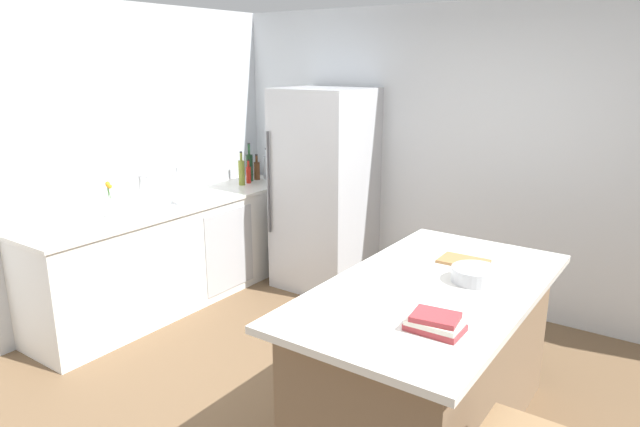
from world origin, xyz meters
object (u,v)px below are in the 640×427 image
(wine_bottle, at_px, (249,167))
(cutting_board, at_px, (464,261))
(kitchen_island, at_px, (428,360))
(refrigerator, at_px, (325,190))
(olive_oil_bottle, at_px, (242,172))
(cookbook_stack, at_px, (435,323))
(syrup_bottle, at_px, (257,170))
(hot_sauce_bottle, at_px, (249,174))
(mixing_bowl, at_px, (475,275))
(sink_faucet, at_px, (142,191))
(flower_vase, at_px, (110,205))
(soda_bottle, at_px, (267,167))
(paper_towel_roll, at_px, (178,188))

(wine_bottle, height_order, cutting_board, wine_bottle)
(kitchen_island, relative_size, cutting_board, 6.59)
(refrigerator, distance_m, olive_oil_bottle, 0.89)
(olive_oil_bottle, relative_size, cookbook_stack, 1.33)
(kitchen_island, relative_size, syrup_bottle, 7.21)
(olive_oil_bottle, distance_m, cutting_board, 2.81)
(wine_bottle, distance_m, hot_sauce_bottle, 0.11)
(cookbook_stack, bearing_deg, syrup_bottle, 144.14)
(cookbook_stack, relative_size, mixing_bowl, 0.94)
(olive_oil_bottle, bearing_deg, sink_faucet, -92.09)
(kitchen_island, bearing_deg, flower_vase, -176.92)
(sink_faucet, distance_m, mixing_bowl, 2.87)
(sink_faucet, relative_size, cutting_board, 1.03)
(kitchen_island, xyz_separation_m, wine_bottle, (-2.72, 1.53, 0.60))
(syrup_bottle, relative_size, hot_sauce_bottle, 1.10)
(kitchen_island, bearing_deg, cookbook_stack, -64.92)
(wine_bottle, xyz_separation_m, hot_sauce_bottle, (0.06, -0.08, -0.05))
(refrigerator, xyz_separation_m, flower_vase, (-0.90, -1.70, 0.08))
(soda_bottle, xyz_separation_m, syrup_bottle, (-0.06, -0.09, -0.03))
(paper_towel_roll, distance_m, wine_bottle, 1.06)
(flower_vase, distance_m, paper_towel_roll, 0.63)
(soda_bottle, bearing_deg, paper_towel_roll, -87.98)
(paper_towel_roll, relative_size, mixing_bowl, 1.16)
(sink_faucet, height_order, olive_oil_bottle, olive_oil_bottle)
(soda_bottle, relative_size, wine_bottle, 0.82)
(soda_bottle, height_order, hot_sauce_bottle, soda_bottle)
(soda_bottle, height_order, wine_bottle, wine_bottle)
(kitchen_island, height_order, cookbook_stack, cookbook_stack)
(flower_vase, relative_size, hot_sauce_bottle, 1.20)
(paper_towel_roll, bearing_deg, cutting_board, -0.74)
(flower_vase, xyz_separation_m, hot_sauce_bottle, (0.03, 1.60, -0.00))
(flower_vase, distance_m, hot_sauce_bottle, 1.60)
(refrigerator, distance_m, hot_sauce_bottle, 0.88)
(kitchen_island, height_order, hot_sauce_bottle, hot_sauce_bottle)
(kitchen_island, relative_size, paper_towel_roll, 6.16)
(soda_bottle, bearing_deg, flower_vase, -91.26)
(cutting_board, bearing_deg, flower_vase, -167.61)
(hot_sauce_bottle, bearing_deg, cutting_board, -20.64)
(hot_sauce_bottle, bearing_deg, mixing_bowl, -24.00)
(cutting_board, bearing_deg, sink_faucet, -174.10)
(flower_vase, bearing_deg, syrup_bottle, 90.58)
(refrigerator, relative_size, cutting_board, 6.48)
(refrigerator, distance_m, mixing_bowl, 2.39)
(cookbook_stack, bearing_deg, soda_bottle, 142.45)
(wine_bottle, xyz_separation_m, mixing_bowl, (2.89, -1.34, -0.10))
(sink_faucet, height_order, mixing_bowl, sink_faucet)
(cookbook_stack, bearing_deg, olive_oil_bottle, 147.53)
(refrigerator, bearing_deg, kitchen_island, -40.90)
(kitchen_island, distance_m, paper_towel_roll, 2.71)
(syrup_bottle, distance_m, cutting_board, 2.96)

